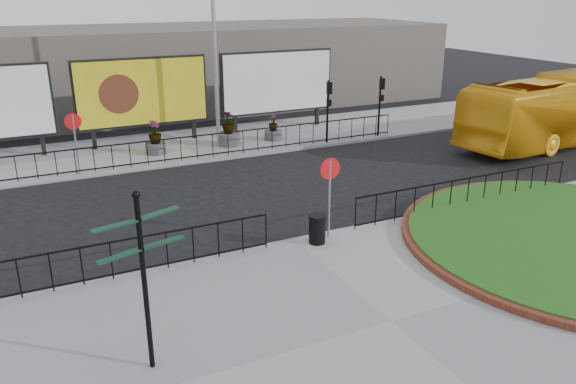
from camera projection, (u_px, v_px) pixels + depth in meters
ground at (293, 242)px, 16.87m from camera, size 90.00×90.00×0.00m
pavement_near at (391, 324)px, 12.61m from camera, size 30.00×10.00×0.12m
pavement_far at (183, 146)px, 27.01m from camera, size 44.00×6.00×0.12m
railing_near_left at (82, 266)px, 13.93m from camera, size 10.00×0.10×1.10m
railing_near_right at (468, 192)px, 19.05m from camera, size 9.00×0.10×1.10m
railing_far at (220, 144)px, 24.93m from camera, size 18.00×0.10×1.10m
speed_sign_far at (74, 130)px, 22.13m from camera, size 0.64×0.07×2.47m
speed_sign_near at (330, 180)px, 16.29m from camera, size 0.64×0.07×2.47m
billboard_mid at (142, 92)px, 26.36m from camera, size 6.20×0.31×4.10m
billboard_right at (277, 82)px, 29.23m from camera, size 6.20×0.31×4.10m
lamp_post at (215, 45)px, 25.16m from camera, size 0.74×0.18×9.23m
signal_pole_a at (328, 102)px, 26.73m from camera, size 0.22×0.26×3.00m
signal_pole_b at (381, 97)px, 27.96m from camera, size 0.22×0.26×3.00m
building_backdrop at (135, 70)px, 34.65m from camera, size 40.00×10.00×5.00m
fingerpost_sign at (143, 265)px, 10.34m from camera, size 1.72×0.74×3.69m
litter_bin at (317, 229)px, 16.38m from camera, size 0.52×0.52×0.87m
bus at (559, 110)px, 27.20m from camera, size 12.23×4.29×3.33m
planter_a at (155, 141)px, 25.33m from camera, size 0.92×0.92×1.52m
planter_b at (228, 133)px, 26.76m from camera, size 1.10×1.10×1.66m
planter_c at (273, 130)px, 27.77m from camera, size 0.87×0.87×1.30m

